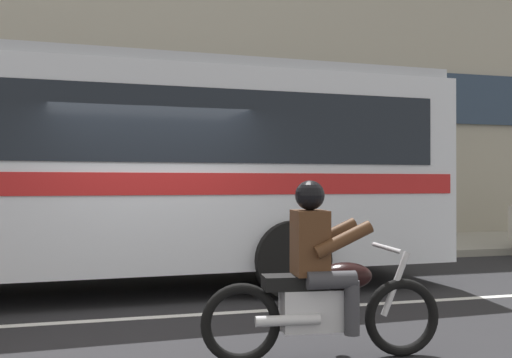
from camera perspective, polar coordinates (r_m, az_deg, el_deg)
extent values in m
plane|color=black|center=(7.61, -9.92, -12.07)|extent=(60.00, 60.00, 0.00)
cube|color=gray|center=(12.62, -12.16, -7.04)|extent=(28.00, 3.80, 0.15)
cube|color=silver|center=(7.02, -9.43, -13.03)|extent=(26.60, 0.14, 0.01)
cube|color=gray|center=(15.37, -12.64, 14.83)|extent=(28.00, 0.80, 11.14)
cube|color=#233347|center=(14.58, -12.56, 8.93)|extent=(25.76, 0.10, 1.40)
cube|color=silver|center=(8.63, -19.17, 0.89)|extent=(11.41, 2.98, 2.70)
cube|color=black|center=(8.66, -19.16, 4.53)|extent=(10.50, 2.99, 0.96)
cube|color=red|center=(8.63, -19.17, -0.44)|extent=(11.18, 3.01, 0.28)
cube|color=#ADB1BA|center=(8.78, -19.15, 10.13)|extent=(11.17, 2.85, 0.16)
cylinder|color=black|center=(7.93, 3.49, -7.79)|extent=(1.04, 0.30, 1.04)
torus|color=black|center=(5.54, 13.95, -12.86)|extent=(0.70, 0.16, 0.69)
torus|color=black|center=(5.16, -1.47, -13.81)|extent=(0.70, 0.16, 0.69)
cube|color=silver|center=(5.27, 5.99, -12.41)|extent=(0.67, 0.35, 0.36)
ellipsoid|color=black|center=(5.29, 8.64, -9.28)|extent=(0.51, 0.33, 0.24)
cube|color=black|center=(5.18, 3.82, -9.92)|extent=(0.58, 0.32, 0.12)
cylinder|color=silver|center=(5.46, 13.35, -9.84)|extent=(0.28, 0.09, 0.58)
cylinder|color=silver|center=(5.39, 12.56, -6.53)|extent=(0.11, 0.64, 0.04)
cylinder|color=silver|center=(5.06, 3.11, -13.50)|extent=(0.56, 0.15, 0.09)
cube|color=#4C2D19|center=(5.16, 5.23, -6.14)|extent=(0.32, 0.39, 0.56)
sphere|color=black|center=(5.14, 5.23, -1.59)|extent=(0.26, 0.26, 0.26)
cylinder|color=#38383D|center=(5.41, 6.20, -9.08)|extent=(0.43, 0.19, 0.15)
cylinder|color=#38383D|center=(5.50, 8.05, -11.47)|extent=(0.13, 0.13, 0.46)
cylinder|color=#38383D|center=(5.07, 7.31, -9.67)|extent=(0.43, 0.19, 0.15)
cylinder|color=#38383D|center=(5.16, 9.27, -12.20)|extent=(0.13, 0.13, 0.46)
cylinder|color=#4C2D19|center=(5.41, 7.17, -5.44)|extent=(0.53, 0.16, 0.32)
cylinder|color=#4C2D19|center=(5.03, 8.47, -5.83)|extent=(0.53, 0.16, 0.32)
cylinder|color=gold|center=(11.87, 0.39, -5.70)|extent=(0.22, 0.22, 0.58)
sphere|color=gold|center=(11.84, 0.39, -3.97)|extent=(0.20, 0.20, 0.20)
cylinder|color=gold|center=(11.73, 0.58, -5.62)|extent=(0.09, 0.10, 0.09)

